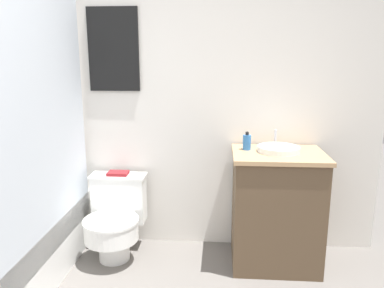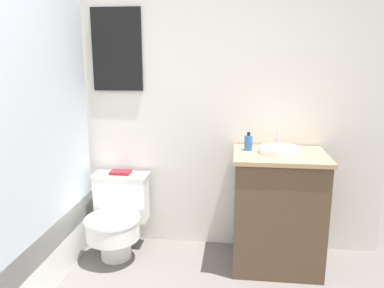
{
  "view_description": "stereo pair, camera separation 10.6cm",
  "coord_description": "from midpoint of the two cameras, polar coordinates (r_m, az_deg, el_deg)",
  "views": [
    {
      "loc": [
        0.49,
        -0.95,
        1.52
      ],
      "look_at": [
        0.3,
        1.52,
        0.96
      ],
      "focal_mm": 35.0,
      "sensor_mm": 36.0,
      "label": 1
    },
    {
      "loc": [
        0.59,
        -0.94,
        1.52
      ],
      "look_at": [
        0.3,
        1.52,
        0.96
      ],
      "focal_mm": 35.0,
      "sensor_mm": 36.0,
      "label": 2
    }
  ],
  "objects": [
    {
      "name": "book_on_tank",
      "position": [
        3.04,
        -9.84,
        -4.28
      ],
      "size": [
        0.16,
        0.11,
        0.02
      ],
      "color": "maroon",
      "rests_on": "toilet"
    },
    {
      "name": "vanity",
      "position": [
        2.87,
        13.91,
        -9.75
      ],
      "size": [
        0.66,
        0.53,
        0.87
      ],
      "color": "brown",
      "rests_on": "ground_plane"
    },
    {
      "name": "shower_area",
      "position": [
        2.92,
        -24.34,
        -13.51
      ],
      "size": [
        0.67,
        1.39,
        1.98
      ],
      "color": "white",
      "rests_on": "ground_plane"
    },
    {
      "name": "toilet",
      "position": [
        3.03,
        -10.32,
        -10.86
      ],
      "size": [
        0.44,
        0.54,
        0.62
      ],
      "color": "white",
      "rests_on": "ground_plane"
    },
    {
      "name": "sink",
      "position": [
        2.76,
        14.35,
        -0.86
      ],
      "size": [
        0.3,
        0.34,
        0.13
      ],
      "color": "white",
      "rests_on": "vanity"
    },
    {
      "name": "soap_bottle",
      "position": [
        2.77,
        9.68,
        0.2
      ],
      "size": [
        0.06,
        0.06,
        0.13
      ],
      "color": "#2D6BB2",
      "rests_on": "vanity"
    },
    {
      "name": "wall_back",
      "position": [
        3.0,
        -3.83,
        7.75
      ],
      "size": [
        3.5,
        0.07,
        2.5
      ],
      "color": "white",
      "rests_on": "ground_plane"
    }
  ]
}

